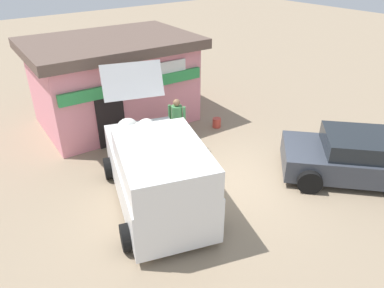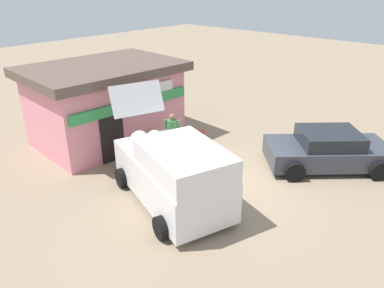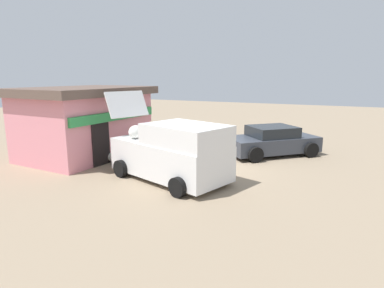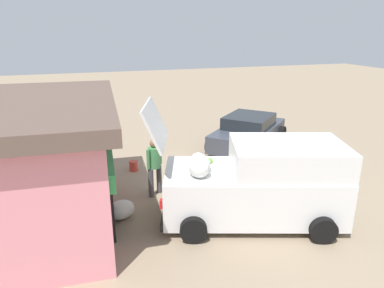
{
  "view_description": "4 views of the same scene",
  "coord_description": "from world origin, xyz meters",
  "px_view_note": "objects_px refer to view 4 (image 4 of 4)",
  "views": [
    {
      "loc": [
        -6.11,
        -5.84,
        5.74
      ],
      "look_at": [
        -1.08,
        0.8,
        1.12
      ],
      "focal_mm": 33.71,
      "sensor_mm": 36.0,
      "label": 1
    },
    {
      "loc": [
        -8.77,
        -6.0,
        5.96
      ],
      "look_at": [
        -0.53,
        1.45,
        0.9
      ],
      "focal_mm": 34.55,
      "sensor_mm": 36.0,
      "label": 2
    },
    {
      "loc": [
        -11.77,
        -4.63,
        3.49
      ],
      "look_at": [
        -0.91,
        0.43,
        0.96
      ],
      "focal_mm": 30.49,
      "sensor_mm": 36.0,
      "label": 3
    },
    {
      "loc": [
        -9.2,
        4.35,
        4.51
      ],
      "look_at": [
        0.13,
        1.32,
        1.24
      ],
      "focal_mm": 32.61,
      "sensor_mm": 36.0,
      "label": 4
    }
  ],
  "objects_px": {
    "delivery_van": "(259,183)",
    "storefront_bar": "(31,163)",
    "customer_bending": "(183,193)",
    "unloaded_banana_pile": "(121,210)",
    "paint_bucket": "(134,166)",
    "parked_sedan": "(248,132)",
    "vendor_standing": "(154,163)"
  },
  "relations": [
    {
      "from": "delivery_van",
      "to": "storefront_bar",
      "type": "bearing_deg",
      "value": 73.7
    },
    {
      "from": "storefront_bar",
      "to": "delivery_van",
      "type": "distance_m",
      "value": 5.37
    },
    {
      "from": "parked_sedan",
      "to": "vendor_standing",
      "type": "distance_m",
      "value": 5.33
    },
    {
      "from": "storefront_bar",
      "to": "unloaded_banana_pile",
      "type": "xyz_separation_m",
      "value": [
        -0.42,
        -1.91,
        -1.32
      ]
    },
    {
      "from": "storefront_bar",
      "to": "customer_bending",
      "type": "distance_m",
      "value": 3.59
    },
    {
      "from": "vendor_standing",
      "to": "paint_bucket",
      "type": "height_order",
      "value": "vendor_standing"
    },
    {
      "from": "storefront_bar",
      "to": "customer_bending",
      "type": "bearing_deg",
      "value": -109.64
    },
    {
      "from": "storefront_bar",
      "to": "vendor_standing",
      "type": "distance_m",
      "value": 3.13
    },
    {
      "from": "parked_sedan",
      "to": "unloaded_banana_pile",
      "type": "xyz_separation_m",
      "value": [
        -4.0,
        5.51,
        -0.39
      ]
    },
    {
      "from": "storefront_bar",
      "to": "customer_bending",
      "type": "height_order",
      "value": "storefront_bar"
    },
    {
      "from": "storefront_bar",
      "to": "parked_sedan",
      "type": "bearing_deg",
      "value": -64.3
    },
    {
      "from": "delivery_van",
      "to": "customer_bending",
      "type": "bearing_deg",
      "value": 80.08
    },
    {
      "from": "delivery_van",
      "to": "customer_bending",
      "type": "xyz_separation_m",
      "value": [
        0.32,
        1.81,
        -0.14
      ]
    },
    {
      "from": "storefront_bar",
      "to": "paint_bucket",
      "type": "relative_size",
      "value": 17.44
    },
    {
      "from": "parked_sedan",
      "to": "customer_bending",
      "type": "relative_size",
      "value": 3.15
    },
    {
      "from": "paint_bucket",
      "to": "parked_sedan",
      "type": "bearing_deg",
      "value": -77.51
    },
    {
      "from": "vendor_standing",
      "to": "unloaded_banana_pile",
      "type": "xyz_separation_m",
      "value": [
        -1.01,
        1.1,
        -0.73
      ]
    },
    {
      "from": "paint_bucket",
      "to": "customer_bending",
      "type": "bearing_deg",
      "value": -170.53
    },
    {
      "from": "unloaded_banana_pile",
      "to": "paint_bucket",
      "type": "bearing_deg",
      "value": -14.89
    },
    {
      "from": "customer_bending",
      "to": "paint_bucket",
      "type": "xyz_separation_m",
      "value": [
        3.71,
        0.62,
        -0.66
      ]
    },
    {
      "from": "delivery_van",
      "to": "vendor_standing",
      "type": "relative_size",
      "value": 3.01
    },
    {
      "from": "unloaded_banana_pile",
      "to": "customer_bending",
      "type": "bearing_deg",
      "value": -118.42
    },
    {
      "from": "unloaded_banana_pile",
      "to": "paint_bucket",
      "type": "relative_size",
      "value": 2.59
    },
    {
      "from": "storefront_bar",
      "to": "unloaded_banana_pile",
      "type": "height_order",
      "value": "storefront_bar"
    },
    {
      "from": "storefront_bar",
      "to": "unloaded_banana_pile",
      "type": "relative_size",
      "value": 6.73
    },
    {
      "from": "parked_sedan",
      "to": "customer_bending",
      "type": "bearing_deg",
      "value": 139.19
    },
    {
      "from": "vendor_standing",
      "to": "delivery_van",
      "type": "bearing_deg",
      "value": -134.61
    },
    {
      "from": "customer_bending",
      "to": "parked_sedan",
      "type": "bearing_deg",
      "value": -40.81
    },
    {
      "from": "storefront_bar",
      "to": "vendor_standing",
      "type": "bearing_deg",
      "value": -78.97
    },
    {
      "from": "customer_bending",
      "to": "unloaded_banana_pile",
      "type": "xyz_separation_m",
      "value": [
        0.76,
        1.4,
        -0.61
      ]
    },
    {
      "from": "delivery_van",
      "to": "parked_sedan",
      "type": "bearing_deg",
      "value": -24.32
    },
    {
      "from": "parked_sedan",
      "to": "customer_bending",
      "type": "height_order",
      "value": "customer_bending"
    }
  ]
}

